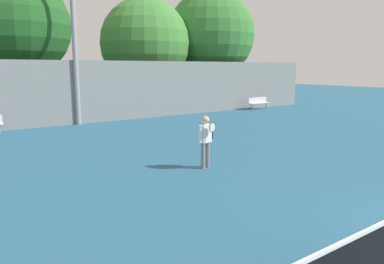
# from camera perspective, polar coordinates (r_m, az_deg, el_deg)

# --- Properties ---
(tennis_player) EXTENTS (0.57, 0.45, 1.63)m
(tennis_player) POSITION_cam_1_polar(r_m,az_deg,el_deg) (11.48, 2.09, -0.99)
(tennis_player) COLOR slate
(tennis_player) RESTS_ON ground_plane
(bench_courtside_far) EXTENTS (1.84, 0.40, 0.89)m
(bench_courtside_far) POSITION_cam_1_polar(r_m,az_deg,el_deg) (28.20, 10.09, 4.57)
(bench_courtside_far) COLOR silver
(bench_courtside_far) RESTS_ON ground_plane
(light_pole_near_left) EXTENTS (0.90, 0.60, 10.17)m
(light_pole_near_left) POSITION_cam_1_polar(r_m,az_deg,el_deg) (21.36, -17.67, 16.82)
(light_pole_near_left) COLOR #939399
(light_pole_near_left) RESTS_ON ground_plane
(back_fence) EXTENTS (35.48, 0.06, 3.46)m
(back_fence) POSITION_cam_1_polar(r_m,az_deg,el_deg) (21.60, -15.35, 5.90)
(back_fence) COLOR gray
(back_fence) RESTS_ON ground_plane
(tree_green_tall) EXTENTS (6.78, 6.78, 8.96)m
(tree_green_tall) POSITION_cam_1_polar(r_m,az_deg,el_deg) (30.05, 2.85, 14.57)
(tree_green_tall) COLOR brown
(tree_green_tall) RESTS_ON ground_plane
(tree_green_broad) EXTENTS (5.90, 5.90, 8.38)m
(tree_green_broad) POSITION_cam_1_polar(r_m,az_deg,el_deg) (24.27, -25.02, 14.45)
(tree_green_broad) COLOR brown
(tree_green_broad) RESTS_ON ground_plane
(tree_dark_dense) EXTENTS (6.34, 6.34, 7.92)m
(tree_dark_dense) POSITION_cam_1_polar(r_m,az_deg,el_deg) (27.47, -7.17, 13.23)
(tree_dark_dense) COLOR brown
(tree_dark_dense) RESTS_ON ground_plane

